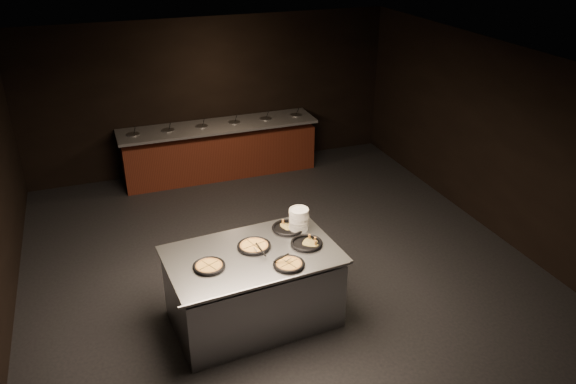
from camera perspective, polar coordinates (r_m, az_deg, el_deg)
name	(u,v)px	position (r m, az deg, el deg)	size (l,w,h in m)	color
room	(283,179)	(7.26, -0.53, 1.35)	(7.02, 8.02, 2.92)	black
salad_bar	(220,153)	(10.81, -6.92, 3.96)	(3.70, 0.83, 1.18)	#592214
serving_counter	(253,289)	(6.90, -3.55, -9.76)	(2.09, 1.42, 0.96)	#A9ABB0
plate_stack	(299,219)	(7.02, 1.12, -2.79)	(0.25, 0.25, 0.28)	silver
pan_veggie_whole	(209,266)	(6.41, -8.03, -7.45)	(0.37, 0.37, 0.04)	black
pan_cheese_whole	(254,246)	(6.72, -3.47, -5.48)	(0.41, 0.41, 0.04)	black
pan_cheese_slices_a	(288,228)	(7.08, 0.03, -3.65)	(0.42, 0.42, 0.04)	black
pan_cheese_slices_b	(289,264)	(6.38, 0.10, -7.33)	(0.36, 0.36, 0.04)	black
pan_veggie_slices	(307,243)	(6.77, 1.90, -5.21)	(0.39, 0.39, 0.04)	black
server_left	(258,250)	(6.55, -3.06, -5.92)	(0.19, 0.27, 0.15)	#A9ABB0
server_right	(285,259)	(6.38, -0.31, -6.83)	(0.29, 0.10, 0.14)	#A9ABB0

